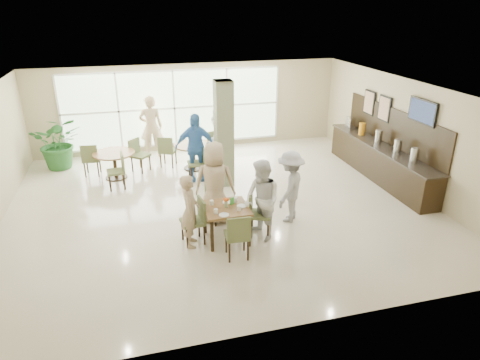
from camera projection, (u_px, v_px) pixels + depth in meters
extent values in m
plane|color=beige|center=(220.00, 204.00, 10.54)|extent=(10.00, 10.00, 0.00)
plane|color=white|center=(217.00, 90.00, 9.46)|extent=(10.00, 10.00, 0.00)
plane|color=tan|center=(190.00, 107.00, 14.01)|extent=(10.00, 0.00, 10.00)
plane|color=tan|center=(286.00, 250.00, 5.99)|extent=(10.00, 0.00, 10.00)
plane|color=tan|center=(405.00, 134.00, 11.18)|extent=(0.00, 9.00, 9.00)
plane|color=silver|center=(174.00, 108.00, 13.86)|extent=(7.00, 0.00, 7.00)
cube|color=#66714F|center=(224.00, 134.00, 11.16)|extent=(0.45, 0.45, 2.80)
cube|color=brown|center=(226.00, 208.00, 8.70)|extent=(0.90, 0.90, 0.05)
cube|color=black|center=(212.00, 236.00, 8.41)|extent=(0.06, 0.06, 0.70)
cube|color=black|center=(249.00, 231.00, 8.59)|extent=(0.06, 0.06, 0.70)
cube|color=black|center=(205.00, 218.00, 9.09)|extent=(0.06, 0.06, 0.70)
cube|color=black|center=(239.00, 214.00, 9.27)|extent=(0.06, 0.06, 0.70)
cylinder|color=brown|center=(114.00, 153.00, 11.81)|extent=(1.15, 1.15, 0.04)
cylinder|color=black|center=(115.00, 166.00, 11.96)|extent=(0.10, 0.10, 0.71)
cylinder|color=black|center=(117.00, 177.00, 12.09)|extent=(0.60, 0.60, 0.03)
cylinder|color=brown|center=(193.00, 145.00, 12.48)|extent=(1.11, 1.11, 0.04)
cylinder|color=black|center=(194.00, 157.00, 12.63)|extent=(0.10, 0.10, 0.71)
cylinder|color=black|center=(194.00, 168.00, 12.76)|extent=(0.60, 0.60, 0.03)
cylinder|color=white|center=(235.00, 200.00, 8.88)|extent=(0.08, 0.08, 0.10)
cylinder|color=white|center=(239.00, 208.00, 8.53)|extent=(0.08, 0.08, 0.10)
cylinder|color=white|center=(212.00, 202.00, 8.77)|extent=(0.08, 0.08, 0.10)
cylinder|color=white|center=(216.00, 211.00, 8.41)|extent=(0.08, 0.08, 0.10)
cylinder|color=white|center=(224.00, 215.00, 8.35)|extent=(0.20, 0.20, 0.01)
cylinder|color=white|center=(227.00, 202.00, 8.89)|extent=(0.20, 0.20, 0.01)
cylinder|color=white|center=(242.00, 206.00, 8.72)|extent=(0.20, 0.20, 0.01)
cylinder|color=#99B27F|center=(226.00, 204.00, 8.66)|extent=(0.07, 0.07, 0.12)
sphere|color=#FF6115|center=(227.00, 199.00, 8.63)|extent=(0.07, 0.07, 0.07)
sphere|color=#FF6115|center=(225.00, 199.00, 8.64)|extent=(0.07, 0.07, 0.07)
sphere|color=#FF6115|center=(226.00, 200.00, 8.59)|extent=(0.07, 0.07, 0.07)
cube|color=green|center=(232.00, 201.00, 8.78)|extent=(0.09, 0.07, 0.15)
cube|color=black|center=(379.00, 163.00, 11.92)|extent=(0.60, 4.60, 0.90)
cube|color=black|center=(382.00, 147.00, 11.74)|extent=(0.64, 4.70, 0.04)
cube|color=black|center=(394.00, 127.00, 11.60)|extent=(0.04, 4.60, 1.00)
cylinder|color=silver|center=(414.00, 156.00, 10.41)|extent=(0.20, 0.20, 0.40)
cylinder|color=silver|center=(398.00, 147.00, 11.03)|extent=(0.20, 0.20, 0.40)
cylinder|color=silver|center=(379.00, 137.00, 11.83)|extent=(0.20, 0.20, 0.40)
cylinder|color=orange|center=(362.00, 129.00, 12.64)|extent=(0.18, 0.18, 0.36)
cube|color=silver|center=(350.00, 123.00, 13.26)|extent=(0.18, 0.30, 0.36)
cube|color=black|center=(423.00, 111.00, 10.34)|extent=(0.06, 1.00, 0.58)
cube|color=#7F99CC|center=(422.00, 111.00, 10.34)|extent=(0.01, 0.92, 0.50)
cube|color=black|center=(385.00, 109.00, 11.89)|extent=(0.04, 0.55, 0.70)
cube|color=#9C6138|center=(384.00, 109.00, 11.88)|extent=(0.01, 0.47, 0.62)
cube|color=black|center=(369.00, 102.00, 12.60)|extent=(0.04, 0.55, 0.70)
cube|color=#9C6138|center=(369.00, 103.00, 12.59)|extent=(0.01, 0.47, 0.62)
imported|color=#266028|center=(59.00, 142.00, 12.53)|extent=(1.45, 1.45, 1.57)
imported|color=tan|center=(190.00, 211.00, 8.49)|extent=(0.47, 0.62, 1.53)
imported|color=tan|center=(215.00, 183.00, 9.37)|extent=(1.02, 0.75, 1.86)
imported|color=white|center=(262.00, 201.00, 8.71)|extent=(0.87, 0.99, 1.72)
imported|color=#9B9B9E|center=(290.00, 187.00, 9.47)|extent=(1.14, 1.21, 1.64)
imported|color=#3F7ABF|center=(195.00, 147.00, 11.60)|extent=(1.12, 0.65, 1.89)
imported|color=white|center=(220.00, 139.00, 12.52)|extent=(1.26, 1.79, 1.78)
imported|color=tan|center=(151.00, 127.00, 13.33)|extent=(0.73, 0.48, 1.97)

